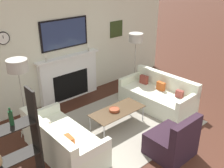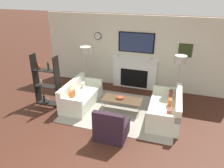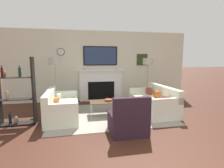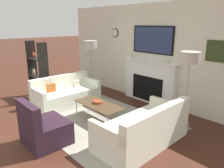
{
  "view_description": "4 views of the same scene",
  "coord_description": "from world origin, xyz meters",
  "px_view_note": "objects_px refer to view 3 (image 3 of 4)",
  "views": [
    {
      "loc": [
        -3.31,
        -0.54,
        3.29
      ],
      "look_at": [
        0.27,
        3.53,
        0.8
      ],
      "focal_mm": 42.0,
      "sensor_mm": 36.0,
      "label": 1
    },
    {
      "loc": [
        1.61,
        -2.7,
        3.57
      ],
      "look_at": [
        -0.33,
        3.18,
        0.82
      ],
      "focal_mm": 35.0,
      "sensor_mm": 36.0,
      "label": 2
    },
    {
      "loc": [
        -0.94,
        -1.83,
        1.63
      ],
      "look_at": [
        0.09,
        3.2,
        0.89
      ],
      "focal_mm": 28.0,
      "sensor_mm": 36.0,
      "label": 3
    },
    {
      "loc": [
        3.7,
        0.19,
        2.18
      ],
      "look_at": [
        0.12,
        3.4,
        0.83
      ],
      "focal_mm": 35.0,
      "sensor_mm": 36.0,
      "label": 4
    }
  ],
  "objects_px": {
    "couch_left": "(61,108)",
    "decorative_bowl": "(108,100)",
    "shelf_unit": "(16,94)",
    "coffee_table": "(111,102)",
    "floor_lamp_right": "(148,62)",
    "armchair": "(128,121)",
    "couch_right": "(154,103)",
    "floor_lamp_left": "(55,62)"
  },
  "relations": [
    {
      "from": "shelf_unit",
      "to": "couch_left",
      "type": "bearing_deg",
      "value": 16.62
    },
    {
      "from": "couch_right",
      "to": "shelf_unit",
      "type": "bearing_deg",
      "value": -175.31
    },
    {
      "from": "shelf_unit",
      "to": "coffee_table",
      "type": "bearing_deg",
      "value": 7.71
    },
    {
      "from": "couch_left",
      "to": "coffee_table",
      "type": "distance_m",
      "value": 1.42
    },
    {
      "from": "coffee_table",
      "to": "shelf_unit",
      "type": "distance_m",
      "value": 2.5
    },
    {
      "from": "armchair",
      "to": "decorative_bowl",
      "type": "relative_size",
      "value": 3.67
    },
    {
      "from": "decorative_bowl",
      "to": "floor_lamp_right",
      "type": "bearing_deg",
      "value": 31.01
    },
    {
      "from": "couch_right",
      "to": "floor_lamp_left",
      "type": "bearing_deg",
      "value": 160.91
    },
    {
      "from": "decorative_bowl",
      "to": "couch_right",
      "type": "bearing_deg",
      "value": -1.99
    },
    {
      "from": "shelf_unit",
      "to": "floor_lamp_left",
      "type": "bearing_deg",
      "value": 59.08
    },
    {
      "from": "couch_left",
      "to": "armchair",
      "type": "height_order",
      "value": "armchair"
    },
    {
      "from": "armchair",
      "to": "floor_lamp_right",
      "type": "bearing_deg",
      "value": 58.73
    },
    {
      "from": "floor_lamp_right",
      "to": "couch_right",
      "type": "bearing_deg",
      "value": -102.05
    },
    {
      "from": "coffee_table",
      "to": "floor_lamp_left",
      "type": "height_order",
      "value": "floor_lamp_left"
    },
    {
      "from": "couch_left",
      "to": "floor_lamp_left",
      "type": "relative_size",
      "value": 1.04
    },
    {
      "from": "floor_lamp_left",
      "to": "shelf_unit",
      "type": "relative_size",
      "value": 1.0
    },
    {
      "from": "couch_left",
      "to": "floor_lamp_right",
      "type": "xyz_separation_m",
      "value": [
        2.98,
        1.04,
        1.23
      ]
    },
    {
      "from": "shelf_unit",
      "to": "decorative_bowl",
      "type": "bearing_deg",
      "value": 8.63
    },
    {
      "from": "decorative_bowl",
      "to": "shelf_unit",
      "type": "bearing_deg",
      "value": -171.37
    },
    {
      "from": "armchair",
      "to": "shelf_unit",
      "type": "relative_size",
      "value": 0.51
    },
    {
      "from": "couch_right",
      "to": "floor_lamp_right",
      "type": "height_order",
      "value": "floor_lamp_right"
    },
    {
      "from": "decorative_bowl",
      "to": "floor_lamp_right",
      "type": "height_order",
      "value": "floor_lamp_right"
    },
    {
      "from": "floor_lamp_left",
      "to": "shelf_unit",
      "type": "distance_m",
      "value": 1.74
    },
    {
      "from": "couch_right",
      "to": "floor_lamp_left",
      "type": "distance_m",
      "value": 3.4
    },
    {
      "from": "armchair",
      "to": "floor_lamp_right",
      "type": "height_order",
      "value": "floor_lamp_right"
    },
    {
      "from": "armchair",
      "to": "coffee_table",
      "type": "bearing_deg",
      "value": 94.58
    },
    {
      "from": "couch_left",
      "to": "decorative_bowl",
      "type": "bearing_deg",
      "value": 2.27
    },
    {
      "from": "couch_left",
      "to": "coffee_table",
      "type": "relative_size",
      "value": 1.43
    },
    {
      "from": "armchair",
      "to": "floor_lamp_right",
      "type": "xyz_separation_m",
      "value": [
        1.46,
        2.4,
        1.22
      ]
    },
    {
      "from": "decorative_bowl",
      "to": "shelf_unit",
      "type": "height_order",
      "value": "shelf_unit"
    },
    {
      "from": "coffee_table",
      "to": "decorative_bowl",
      "type": "xyz_separation_m",
      "value": [
        -0.07,
        0.03,
        0.06
      ]
    },
    {
      "from": "couch_left",
      "to": "decorative_bowl",
      "type": "xyz_separation_m",
      "value": [
        1.35,
        0.05,
        0.15
      ]
    },
    {
      "from": "coffee_table",
      "to": "decorative_bowl",
      "type": "bearing_deg",
      "value": 155.95
    },
    {
      "from": "decorative_bowl",
      "to": "floor_lamp_right",
      "type": "relative_size",
      "value": 0.14
    },
    {
      "from": "couch_left",
      "to": "armchair",
      "type": "relative_size",
      "value": 2.03
    },
    {
      "from": "decorative_bowl",
      "to": "shelf_unit",
      "type": "relative_size",
      "value": 0.14
    },
    {
      "from": "floor_lamp_left",
      "to": "shelf_unit",
      "type": "bearing_deg",
      "value": -120.92
    },
    {
      "from": "armchair",
      "to": "floor_lamp_left",
      "type": "relative_size",
      "value": 0.51
    },
    {
      "from": "floor_lamp_left",
      "to": "shelf_unit",
      "type": "height_order",
      "value": "shelf_unit"
    },
    {
      "from": "decorative_bowl",
      "to": "floor_lamp_left",
      "type": "relative_size",
      "value": 0.14
    },
    {
      "from": "armchair",
      "to": "coffee_table",
      "type": "height_order",
      "value": "armchair"
    },
    {
      "from": "decorative_bowl",
      "to": "couch_left",
      "type": "bearing_deg",
      "value": -177.73
    }
  ]
}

